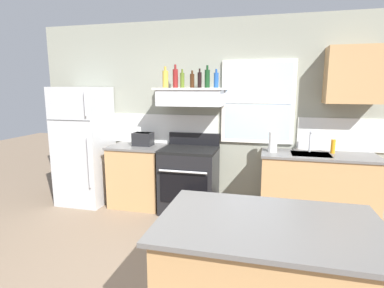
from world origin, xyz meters
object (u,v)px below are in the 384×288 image
Objects in this scene: refrigerator at (84,146)px; bottle_brown_stout at (192,81)px; paper_towel_roll at (273,142)px; bottle_olive_oil_square at (182,80)px; bottle_dark_green_wine at (207,78)px; bottle_blue_liqueur at (216,80)px; bottle_balsamic_dark at (200,80)px; toaster at (143,139)px; dish_soap_bottle at (333,146)px; bottle_red_label_wine at (175,78)px; kitchen_island at (266,286)px; stove_range at (190,179)px; bottle_champagne_gold_foil at (165,79)px.

bottle_brown_stout is (1.66, 0.16, 0.96)m from refrigerator.
paper_towel_roll is (2.77, 0.06, 0.17)m from refrigerator.
bottle_brown_stout is (0.13, 0.04, -0.01)m from bottle_olive_oil_square.
bottle_dark_green_wine is 0.12m from bottle_blue_liqueur.
bottle_balsamic_dark is 0.86× the size of bottle_dark_green_wine.
toaster is 1.36m from bottle_blue_liqueur.
toaster is at bearing 179.40° from paper_towel_roll.
dish_soap_bottle is at bearing 0.15° from bottle_brown_stout.
bottle_dark_green_wine is at bearing -8.74° from bottle_brown_stout.
bottle_red_label_wine reaches higher than kitchen_island.
bottle_olive_oil_square is at bearing 3.30° from toaster.
stove_range is 3.40× the size of bottle_red_label_wine.
bottle_dark_green_wine is 1.20× the size of bottle_blue_liqueur.
kitchen_island is (0.73, -2.27, -1.39)m from bottle_blue_liqueur.
toaster is 1.03m from bottle_olive_oil_square.
toaster is at bearing -177.57° from bottle_blue_liqueur.
bottle_blue_liqueur reaches higher than toaster.
bottle_champagne_gold_foil reaches higher than bottle_blue_liqueur.
kitchen_island is at bearing -62.08° from bottle_olive_oil_square.
bottle_champagne_gold_foil is 0.15m from bottle_red_label_wine.
bottle_balsamic_dark is (0.12, -0.06, 0.01)m from bottle_brown_stout.
bottle_olive_oil_square is (-0.12, 0.09, 1.39)m from stove_range.
bottle_champagne_gold_foil is 2.40m from dish_soap_bottle.
stove_range is at bearing -175.82° from dish_soap_bottle.
bottle_dark_green_wine is (0.95, 0.04, 0.86)m from toaster.
bottle_champagne_gold_foil is 0.59m from bottle_dark_green_wine.
dish_soap_bottle is at bearing 2.07° from bottle_balsamic_dark.
dish_soap_bottle is (0.75, 0.10, -0.04)m from paper_towel_roll.
bottle_brown_stout is 1.38m from paper_towel_roll.
bottle_balsamic_dark is at bearing -172.83° from bottle_blue_liqueur.
paper_towel_roll is at bearing 1.24° from refrigerator.
bottle_red_label_wine is (1.41, 0.16, 1.00)m from refrigerator.
bottle_champagne_gold_foil is 3.00m from kitchen_island.
bottle_dark_green_wine is (0.10, 0.02, 0.02)m from bottle_balsamic_dark.
dish_soap_bottle is (2.00, 0.05, -0.85)m from bottle_olive_oil_square.
stove_range is 0.78× the size of kitchen_island.
bottle_champagne_gold_foil is 1.14× the size of bottle_olive_oil_square.
refrigerator is at bearing 141.74° from kitchen_island.
bottle_champagne_gold_foil is 1.61× the size of dish_soap_bottle.
stove_range is at bearing -4.50° from toaster.
bottle_champagne_gold_foil reaches higher than bottle_balsamic_dark.
bottle_champagne_gold_foil is (-0.36, 0.05, 1.40)m from stove_range.
bottle_balsamic_dark is at bearing 177.92° from paper_towel_roll.
bottle_olive_oil_square reaches higher than stove_range.
bottle_red_label_wine reaches higher than bottle_brown_stout.
bottle_dark_green_wine reaches higher than bottle_champagne_gold_foil.
bottle_blue_liqueur is at bearing 16.34° from stove_range.
bottle_balsamic_dark is 0.11m from bottle_dark_green_wine.
stove_range is (0.72, -0.06, -0.54)m from toaster.
bottle_olive_oil_square is (0.60, 0.03, 0.84)m from toaster.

